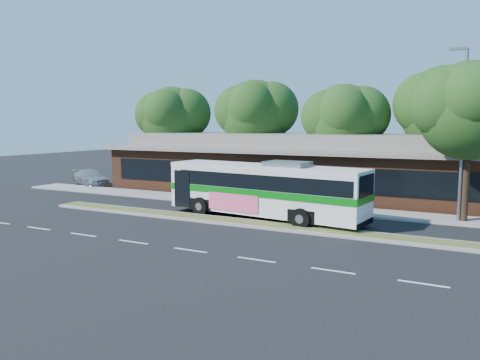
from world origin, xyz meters
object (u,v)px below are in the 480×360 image
at_px(transit_bus, 265,186).
at_px(sidewalk_tree, 477,108).
at_px(sedan, 91,178).
at_px(lamp_post, 462,130).

bearing_deg(transit_bus, sidewalk_tree, 28.16).
height_order(transit_bus, sedan, transit_bus).
bearing_deg(lamp_post, sedan, 174.74).
bearing_deg(sedan, transit_bus, -84.27).
bearing_deg(transit_bus, sedan, 168.85).
bearing_deg(sedan, lamp_post, -71.40).
bearing_deg(lamp_post, sidewalk_tree, 27.25).
height_order(lamp_post, sidewalk_tree, lamp_post).
relative_size(lamp_post, transit_bus, 0.78).
xyz_separation_m(sedan, sidewalk_tree, (29.19, -2.31, 5.32)).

